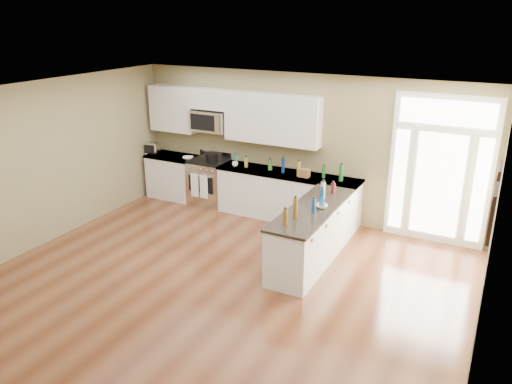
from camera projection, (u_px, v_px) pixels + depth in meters
ground at (186, 315)px, 6.73m from camera, size 8.00×8.00×0.00m
room_shell at (179, 196)px, 6.15m from camera, size 8.00×8.00×8.00m
back_cabinet_left at (174, 178)px, 10.90m from camera, size 1.10×0.66×0.94m
back_cabinet_right at (287, 198)px, 9.73m from camera, size 2.85×0.66×0.94m
peninsula_cabinet at (312, 236)px, 8.05m from camera, size 0.69×2.32×0.94m
upper_cabinet_left at (174, 109)px, 10.52m from camera, size 1.04×0.33×0.95m
upper_cabinet_right at (272, 119)px, 9.52m from camera, size 1.94×0.33×0.95m
upper_cabinet_short at (210, 99)px, 10.03m from camera, size 0.82×0.33×0.40m
microwave at (210, 121)px, 10.14m from camera, size 0.78×0.41×0.42m
entry_door at (440, 171)px, 8.48m from camera, size 1.70×0.10×2.60m
wall_art_near at (497, 187)px, 6.49m from camera, size 0.05×0.58×0.58m
wall_art_far at (492, 213)px, 5.65m from camera, size 0.05×0.58×0.58m
kitchen_range at (209, 182)px, 10.49m from camera, size 0.77×0.69×1.08m
stockpot at (212, 157)px, 10.24m from camera, size 0.27×0.27×0.19m
toaster_oven at (153, 148)px, 10.85m from camera, size 0.32×0.27×0.24m
cardboard_box at (305, 173)px, 9.31m from camera, size 0.19×0.14×0.16m
bowl_left at (188, 158)px, 10.44m from camera, size 0.28×0.28×0.05m
bowl_peninsula at (322, 206)px, 7.85m from camera, size 0.19×0.19×0.06m
cup_counter at (235, 164)px, 9.95m from camera, size 0.12×0.12×0.09m
counter_bottles at (299, 182)px, 8.67m from camera, size 2.39×2.41×0.32m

